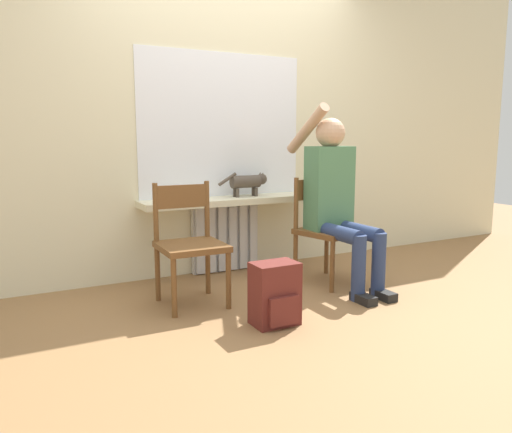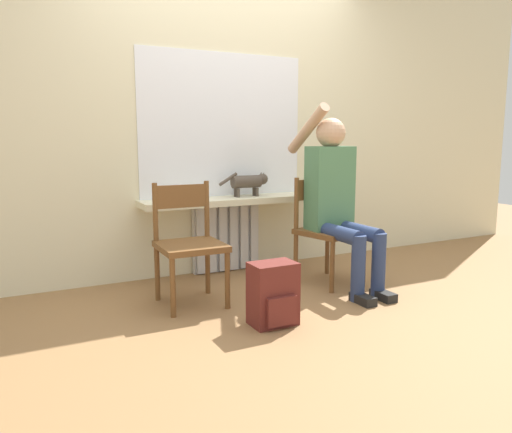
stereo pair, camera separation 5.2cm
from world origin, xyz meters
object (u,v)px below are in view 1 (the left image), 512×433
at_px(chair_right, 326,228).
at_px(cat, 249,182).
at_px(chair_left, 189,242).
at_px(person, 337,195).
at_px(backpack, 275,294).

height_order(chair_right, cat, cat).
bearing_deg(chair_left, chair_right, 1.15).
relative_size(person, backpack, 3.59).
xyz_separation_m(chair_right, cat, (-0.39, 0.56, 0.34)).
xyz_separation_m(chair_right, backpack, (-0.82, -0.62, -0.24)).
bearing_deg(cat, chair_right, -54.98).
xyz_separation_m(chair_left, cat, (0.74, 0.56, 0.34)).
height_order(cat, backpack, cat).
bearing_deg(chair_right, cat, 111.42).
distance_m(chair_left, cat, 0.98).
bearing_deg(chair_left, person, -4.52).
height_order(chair_left, person, person).
bearing_deg(person, backpack, -148.60).
bearing_deg(backpack, chair_left, 116.78).
relative_size(chair_left, cat, 1.85).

